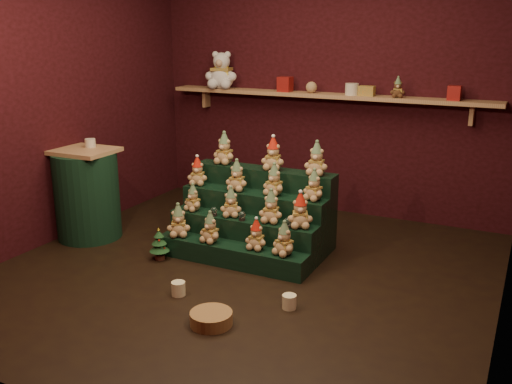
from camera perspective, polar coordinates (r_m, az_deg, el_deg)
The scene contains 40 objects.
ground at distance 4.86m, azimuth -1.37°, elevation -8.06°, with size 4.00×4.00×0.00m, color black.
back_wall at distance 6.35m, azimuth 7.35°, elevation 10.63°, with size 4.00×0.10×2.80m, color black.
front_wall at distance 2.86m, azimuth -21.13°, elevation 3.14°, with size 4.00×0.10×2.80m, color black.
left_wall at distance 5.72m, azimuth -20.20°, elevation 9.21°, with size 0.10×4.00×2.80m, color black.
back_shelf at distance 6.19m, azimuth 6.76°, elevation 9.53°, with size 3.60×0.26×0.24m.
riser_tier_front at distance 4.99m, azimuth -2.51°, elevation -6.27°, with size 1.40×0.22×0.18m, color black.
riser_tier_midfront at distance 5.14m, azimuth -1.34°, elevation -4.51°, with size 1.40×0.22×0.36m, color black.
riser_tier_midback at distance 5.29m, azimuth -0.24°, elevation -2.85°, with size 1.40×0.22×0.54m, color black.
riser_tier_back at distance 5.45m, azimuth 0.80°, elevation -1.29°, with size 1.40×0.22×0.72m, color black.
teddy_0 at distance 5.17m, azimuth -7.76°, elevation -2.82°, with size 0.21×0.19×0.30m, color #A5835C, non-canonical shape.
teddy_1 at distance 4.99m, azimuth -4.59°, elevation -3.54°, with size 0.20×0.18×0.27m, color #A5835C, non-canonical shape.
teddy_2 at distance 4.82m, azimuth 0.03°, elevation -4.26°, with size 0.19×0.17×0.26m, color #A5835C, non-canonical shape.
teddy_3 at distance 4.71m, azimuth 2.85°, elevation -4.67°, with size 0.20×0.18×0.28m, color #A5835C, non-canonical shape.
teddy_4 at distance 5.28m, azimuth -6.32°, elevation -0.55°, with size 0.18×0.16×0.25m, color #A5835C, non-canonical shape.
teddy_5 at distance 5.09m, azimuth -2.52°, elevation -1.00°, with size 0.19×0.17×0.27m, color #A5835C, non-canonical shape.
teddy_6 at distance 4.93m, azimuth 1.52°, elevation -1.44°, with size 0.21×0.19×0.29m, color #A5835C, non-canonical shape.
teddy_7 at distance 4.82m, azimuth 4.44°, elevation -1.84°, with size 0.21×0.19×0.30m, color #A5835C, non-canonical shape.
teddy_8 at distance 5.47m, azimuth -5.86°, elevation 2.09°, with size 0.19×0.17×0.27m, color #A5835C, non-canonical shape.
teddy_9 at distance 5.25m, azimuth -1.93°, elevation 1.67°, with size 0.20×0.18×0.29m, color #A5835C, non-canonical shape.
teddy_10 at distance 5.10m, azimuth 1.83°, elevation 1.23°, with size 0.20×0.18×0.28m, color #A5835C, non-canonical shape.
teddy_11 at distance 4.97m, azimuth 5.84°, elevation 0.69°, with size 0.19×0.17×0.27m, color #A5835C, non-canonical shape.
teddy_12 at distance 5.52m, azimuth -3.18°, elevation 4.38°, with size 0.22×0.20×0.30m, color #A5835C, non-canonical shape.
teddy_13 at distance 5.27m, azimuth 1.73°, elevation 3.84°, with size 0.22×0.19×0.30m, color #A5835C, non-canonical shape.
teddy_14 at distance 5.12m, azimuth 6.09°, elevation 3.36°, with size 0.21×0.19×0.30m, color #A5835C, non-canonical shape.
snow_globe_a at distance 5.14m, azimuth -4.23°, elevation -1.95°, with size 0.06×0.06×0.08m.
snow_globe_b at distance 5.01m, azimuth -1.40°, elevation -2.39°, with size 0.06×0.06×0.08m.
snow_globe_c at distance 4.83m, azimuth 3.19°, elevation -3.08°, with size 0.07×0.07×0.09m.
side_table at distance 5.77m, azimuth -16.53°, elevation -0.20°, with size 0.62×0.62×0.89m.
table_ornament at distance 5.73m, azimuth -16.24°, elevation 4.74°, with size 0.10×0.10×0.08m, color beige.
mini_christmas_tree at distance 5.14m, azimuth -9.65°, elevation -5.13°, with size 0.18×0.18×0.30m.
mug_left at distance 4.50m, azimuth -7.76°, elevation -9.54°, with size 0.11×0.11×0.11m, color beige.
mug_right at distance 4.27m, azimuth 3.34°, elevation -10.89°, with size 0.11×0.11×0.11m, color beige.
wicker_basket at distance 4.07m, azimuth -4.50°, elevation -12.48°, with size 0.30×0.30×0.09m, color olive.
white_bear at distance 6.65m, azimuth -3.46°, elevation 12.54°, with size 0.37×0.34×0.52m, color silver, non-canonical shape.
brown_bear at distance 5.93m, azimuth 13.99°, elevation 10.11°, with size 0.14×0.13×0.20m, color #54321C, non-canonical shape.
gift_tin_red_a at distance 6.32m, azimuth 2.94°, elevation 10.72°, with size 0.14×0.14×0.16m, color maroon.
gift_tin_cream at distance 6.06m, azimuth 9.57°, elevation 10.10°, with size 0.14×0.14×0.12m, color beige.
gift_tin_red_b at distance 5.85m, azimuth 19.23°, elevation 9.33°, with size 0.12×0.12×0.14m, color maroon.
shelf_plush_ball at distance 6.21m, azimuth 5.57°, elevation 10.38°, with size 0.12×0.12×0.12m, color #A5835C.
scarf_gift_box at distance 6.02m, azimuth 11.01°, elevation 9.90°, with size 0.16×0.10×0.10m, color #C66D1C.
Camera 1 is at (2.08, -3.92, 1.99)m, focal length 40.00 mm.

